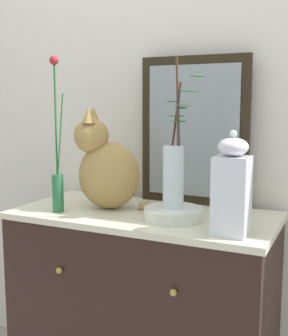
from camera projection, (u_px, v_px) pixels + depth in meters
wall_back at (175, 104)px, 2.01m from camera, size 4.40×0.08×2.60m
sideboard at (144, 314)px, 1.84m from camera, size 1.05×0.53×0.87m
mirror_leaning at (194, 131)px, 1.89m from camera, size 0.48×0.03×0.63m
cat_sitting at (106, 168)px, 1.82m from camera, size 0.46×0.25×0.42m
vase_slim_green at (57, 172)px, 1.77m from camera, size 0.06×0.05×0.62m
bowl_porcelain at (173, 214)px, 1.66m from camera, size 0.22×0.22×0.05m
vase_glass_clear at (174, 170)px, 1.64m from camera, size 0.18×0.13×0.55m
jar_lidded_porcelain at (232, 188)px, 1.46m from camera, size 0.11×0.11×0.35m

